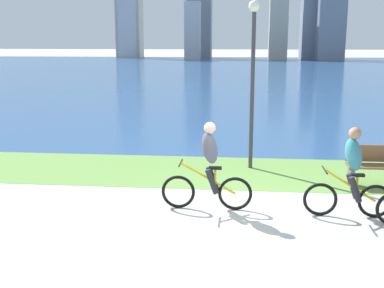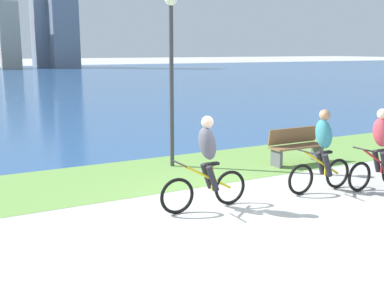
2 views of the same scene
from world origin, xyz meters
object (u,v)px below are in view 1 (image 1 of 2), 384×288
at_px(lamppost_tall, 253,61).
at_px(cyclist_lead, 209,167).
at_px(bench_near_path, 382,166).
at_px(cyclist_trailing, 352,173).

bearing_deg(lamppost_tall, cyclist_lead, -104.96).
relative_size(cyclist_lead, bench_near_path, 1.15).
height_order(cyclist_trailing, bench_near_path, cyclist_trailing).
height_order(cyclist_lead, cyclist_trailing, cyclist_lead).
xyz_separation_m(cyclist_trailing, bench_near_path, (1.11, 2.07, -0.38)).
distance_m(cyclist_lead, lamppost_tall, 3.73).
bearing_deg(cyclist_lead, cyclist_trailing, -3.30).
height_order(bench_near_path, lamppost_tall, lamppost_tall).
bearing_deg(bench_near_path, lamppost_tall, 156.56).
relative_size(cyclist_trailing, bench_near_path, 1.11).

